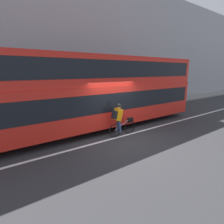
# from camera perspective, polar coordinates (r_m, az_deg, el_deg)

# --- Properties ---
(ground_plane) EXTENTS (80.00, 80.00, 0.00)m
(ground_plane) POSITION_cam_1_polar(r_m,az_deg,el_deg) (8.19, 2.39, -8.17)
(ground_plane) COLOR #2D2D30
(road_center_line) EXTENTS (50.00, 0.14, 0.01)m
(road_center_line) POSITION_cam_1_polar(r_m,az_deg,el_deg) (8.20, 2.35, -8.12)
(road_center_line) COLOR silver
(road_center_line) RESTS_ON ground_plane
(sidewalk_curb) EXTENTS (60.00, 1.97, 0.13)m
(sidewalk_curb) POSITION_cam_1_polar(r_m,az_deg,el_deg) (12.18, -11.60, -0.89)
(sidewalk_curb) COLOR gray
(sidewalk_curb) RESTS_ON ground_plane
(building_facade) EXTENTS (60.00, 0.30, 9.92)m
(building_facade) POSITION_cam_1_polar(r_m,az_deg,el_deg) (13.02, -14.85, 21.56)
(building_facade) COLOR #9E9EA3
(building_facade) RESTS_ON ground_plane
(bus) EXTENTS (11.87, 2.61, 3.71)m
(bus) POSITION_cam_1_polar(r_m,az_deg,el_deg) (9.21, -4.02, 7.54)
(bus) COLOR black
(bus) RESTS_ON ground_plane
(cyclist_on_bike) EXTENTS (1.53, 0.32, 1.57)m
(cyclist_on_bike) POSITION_cam_1_polar(r_m,az_deg,el_deg) (8.06, 2.57, -2.17)
(cyclist_on_bike) COLOR black
(cyclist_on_bike) RESTS_ON ground_plane
(trash_bin) EXTENTS (0.53, 0.53, 0.89)m
(trash_bin) POSITION_cam_1_polar(r_m,az_deg,el_deg) (14.89, 7.62, 3.84)
(trash_bin) COLOR #262628
(trash_bin) RESTS_ON sidewalk_curb
(street_sign_post) EXTENTS (0.36, 0.09, 2.23)m
(street_sign_post) POSITION_cam_1_polar(r_m,az_deg,el_deg) (14.22, 5.22, 6.76)
(street_sign_post) COLOR #59595B
(street_sign_post) RESTS_ON sidewalk_curb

